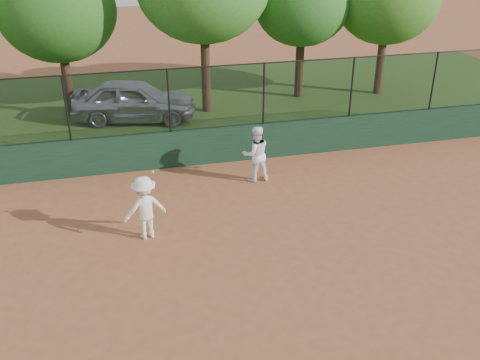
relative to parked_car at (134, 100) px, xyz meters
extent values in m
plane|color=#A65A35|center=(1.36, -10.66, -0.81)|extent=(80.00, 80.00, 0.00)
cube|color=#193823|center=(1.36, -4.66, -0.21)|extent=(26.00, 0.20, 1.20)
cube|color=#2E5319|center=(1.36, 1.34, -0.80)|extent=(36.00, 12.00, 0.01)
imported|color=#ADB1B7|center=(0.00, 0.00, 0.00)|extent=(5.03, 2.90, 1.61)
imported|color=white|center=(3.19, -6.22, 0.06)|extent=(0.88, 0.71, 1.73)
imported|color=white|center=(-0.29, -8.66, 0.02)|extent=(1.18, 0.85, 1.66)
sphere|color=yellow|center=(-0.04, -8.84, 1.05)|extent=(0.07, 0.07, 0.07)
cube|color=black|center=(1.36, -4.66, 1.39)|extent=(26.00, 0.02, 2.00)
cylinder|color=black|center=(1.36, -4.66, 2.37)|extent=(26.00, 0.04, 0.04)
cylinder|color=black|center=(-2.14, -4.66, 1.39)|extent=(0.06, 0.06, 2.00)
cylinder|color=black|center=(0.86, -4.66, 1.39)|extent=(0.06, 0.06, 2.00)
cylinder|color=black|center=(3.86, -4.66, 1.39)|extent=(0.06, 0.06, 2.00)
cylinder|color=black|center=(6.86, -4.66, 1.39)|extent=(0.06, 0.06, 2.00)
cylinder|color=black|center=(9.86, -4.66, 1.39)|extent=(0.06, 0.06, 2.00)
cylinder|color=#402816|center=(-2.47, 1.18, 0.38)|extent=(0.36, 0.36, 2.37)
ellipsoid|color=#275619|center=(-2.47, 1.18, 3.26)|extent=(4.37, 3.97, 3.77)
cylinder|color=#412B17|center=(2.92, 0.42, 0.69)|extent=(0.36, 0.36, 3.00)
cylinder|color=#3D2814|center=(7.22, 1.38, 0.40)|extent=(0.36, 0.36, 2.41)
ellipsoid|color=#2A5D1E|center=(7.22, 1.38, 3.17)|extent=(4.04, 3.67, 3.49)
cylinder|color=#4D311B|center=(10.87, 0.99, 0.40)|extent=(0.36, 0.36, 2.41)
camera|label=1|loc=(-0.73, -20.32, 6.50)|focal=40.00mm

